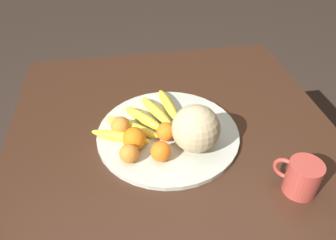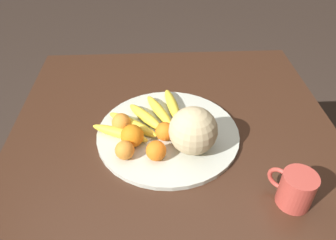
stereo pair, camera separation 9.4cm
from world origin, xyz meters
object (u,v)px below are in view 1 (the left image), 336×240
Objects in this scene: banana_bunch at (146,119)px; orange_back_left at (121,126)px; orange_front_left at (161,152)px; kitchen_table at (175,160)px; melon at (196,129)px; orange_front_right at (134,139)px; ceramic_mug at (302,177)px; fruit_bowl at (168,133)px; orange_back_right at (129,153)px; produce_tag at (151,134)px; orange_mid_center at (166,132)px.

orange_back_left is (-0.04, 0.08, 0.01)m from banana_bunch.
kitchen_table is at bearing -32.52° from orange_front_left.
melon reaches higher than orange_front_right.
orange_back_left is 0.56m from ceramic_mug.
orange_back_right reaches higher than fruit_bowl.
melon is 0.32m from ceramic_mug.
orange_front_right is (-0.11, 0.05, 0.02)m from banana_bunch.
melon is at bearing 50.97° from ceramic_mug.
banana_bunch is at bearing 49.68° from kitchen_table.
kitchen_table is 3.87× the size of banana_bunch.
ceramic_mug is (-0.28, -0.37, 0.03)m from produce_tag.
produce_tag is at bearing 152.96° from banana_bunch.
orange_mid_center is 0.14m from orange_back_right.
ceramic_mug is (-0.28, -0.32, 0.04)m from fruit_bowl.
banana_bunch is 0.09m from orange_back_left.
orange_back_right is (-0.17, 0.07, 0.01)m from banana_bunch.
kitchen_table is at bearing -59.93° from orange_back_right.
melon is 2.39× the size of orange_front_left.
melon is at bearing -72.14° from orange_front_left.
fruit_bowl is 6.50× the size of orange_front_right.
banana_bunch is 0.11m from orange_mid_center.
melon is 2.35× the size of orange_back_left.
orange_front_right is at bearing 48.57° from orange_front_left.
fruit_bowl is 4.81× the size of produce_tag.
orange_back_left is (0.02, 0.15, 0.04)m from fruit_bowl.
orange_back_left is at bearing 39.17° from orange_front_left.
fruit_bowl is 0.16m from orange_back_left.
fruit_bowl is 0.06m from produce_tag.
produce_tag is (-0.06, -0.01, -0.02)m from banana_bunch.
orange_front_left is at bearing -131.43° from orange_front_right.
melon is 0.48× the size of banana_bunch.
fruit_bowl is at bearing -167.97° from banana_bunch.
produce_tag is 0.89× the size of ceramic_mug.
melon is 1.35× the size of ceramic_mug.
orange_front_right reaches higher than orange_mid_center.
banana_bunch is 3.19× the size of produce_tag.
melon reaches higher than orange_back_left.
orange_back_right is (-0.13, -0.02, -0.00)m from orange_back_left.
orange_mid_center is (0.05, 0.08, -0.04)m from melon.
orange_back_right reaches higher than banana_bunch.
orange_front_right reaches higher than fruit_bowl.
orange_back_left is 1.07× the size of orange_back_right.
fruit_bowl is at bearing -96.42° from orange_back_left.
orange_front_left is 0.86× the size of orange_front_right.
orange_back_left is 0.57× the size of ceramic_mug.
produce_tag is at bearing 94.36° from fruit_bowl.
orange_front_left reaches higher than produce_tag.
orange_back_right is 0.60× the size of produce_tag.
fruit_bowl is 7.58× the size of orange_front_left.
orange_back_right is at bearing 120.10° from banana_bunch.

